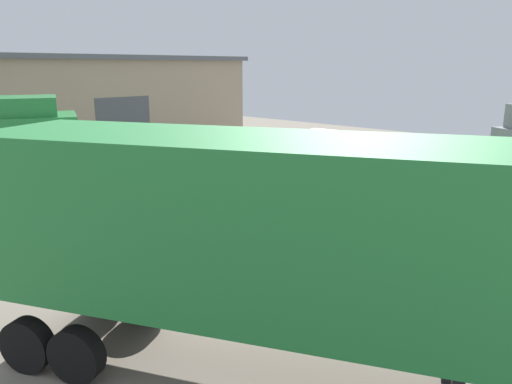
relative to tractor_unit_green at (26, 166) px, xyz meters
name	(u,v)px	position (x,y,z in m)	size (l,w,h in m)	color
ground_plane	(193,279)	(0.91, -7.35, -1.98)	(60.00, 60.00, 0.00)	gray
tractor_unit_green	(26,166)	(0.00, 0.00, 0.00)	(6.93, 4.96, 4.22)	#28843D
container_trailer_green	(274,233)	(-0.70, -11.48, 0.63)	(6.59, 10.00, 4.11)	#28843D
delivery_van_white	(295,164)	(8.92, -3.97, -0.64)	(5.86, 2.41, 2.44)	silver
oil_drum	(302,238)	(4.25, -8.14, -1.54)	(0.58, 0.58, 0.88)	black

